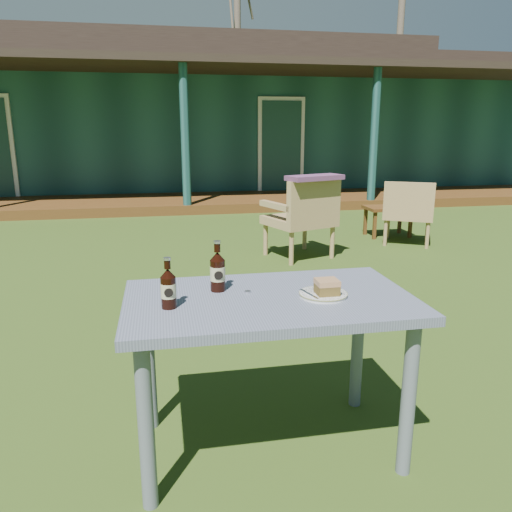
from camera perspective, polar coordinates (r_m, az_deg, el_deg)
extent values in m
plane|color=#334916|center=(3.82, -3.68, -7.15)|extent=(80.00, 80.00, 0.00)
cube|color=#194340|center=(13.04, -9.21, 13.80)|extent=(15.00, 6.00, 2.60)
cube|color=black|center=(13.11, -9.47, 20.14)|extent=(15.80, 6.80, 0.30)
cube|color=black|center=(13.15, -9.55, 21.87)|extent=(12.00, 3.50, 0.60)
cube|color=#503013|center=(9.24, -8.10, 6.05)|extent=(15.00, 1.80, 0.16)
cube|color=black|center=(9.20, -8.65, 20.80)|extent=(15.40, 2.00, 0.12)
cylinder|color=#194340|center=(8.34, -8.09, 13.06)|extent=(0.14, 0.14, 2.45)
cylinder|color=#194340|center=(9.11, 13.34, 12.93)|extent=(0.14, 0.14, 2.45)
cube|color=white|center=(10.31, 2.87, 12.17)|extent=(0.95, 0.06, 2.00)
cube|color=#193D38|center=(10.28, 2.91, 12.16)|extent=(0.80, 0.04, 1.85)
cylinder|color=brown|center=(22.55, -2.12, 22.96)|extent=(0.28, 0.28, 9.50)
cylinder|color=brown|center=(23.17, 16.19, 24.09)|extent=(0.28, 0.28, 11.00)
cube|color=slate|center=(2.10, 1.54, -5.18)|extent=(1.20, 0.70, 0.04)
cylinder|color=slate|center=(1.98, -12.45, -18.56)|extent=(0.06, 0.06, 0.68)
cylinder|color=slate|center=(2.19, 17.02, -15.37)|extent=(0.06, 0.06, 0.68)
cylinder|color=slate|center=(2.45, -12.17, -11.71)|extent=(0.06, 0.06, 0.68)
cylinder|color=slate|center=(2.62, 11.53, -9.83)|extent=(0.06, 0.06, 0.68)
cylinder|color=silver|center=(2.12, 7.68, -4.38)|extent=(0.20, 0.20, 0.01)
cylinder|color=olive|center=(2.12, 7.69, -4.25)|extent=(0.20, 0.20, 0.00)
cube|color=brown|center=(2.10, 8.10, -3.78)|extent=(0.09, 0.08, 0.04)
cube|color=#AB794C|center=(2.09, 8.13, -2.97)|extent=(0.09, 0.09, 0.02)
cube|color=silver|center=(2.09, 6.08, -4.35)|extent=(0.05, 0.14, 0.00)
cylinder|color=black|center=(2.15, -4.39, -2.25)|extent=(0.06, 0.06, 0.14)
cone|color=black|center=(2.13, -4.44, -0.02)|extent=(0.06, 0.06, 0.04)
cylinder|color=black|center=(2.12, -4.46, 0.96)|extent=(0.03, 0.03, 0.04)
cylinder|color=silver|center=(2.12, -4.47, 1.60)|extent=(0.03, 0.03, 0.01)
cylinder|color=#B5B580|center=(2.15, -4.40, -1.98)|extent=(0.07, 0.07, 0.06)
cylinder|color=black|center=(2.12, -4.30, -2.23)|extent=(0.04, 0.00, 0.04)
cylinder|color=black|center=(1.98, -9.96, -4.14)|extent=(0.06, 0.06, 0.12)
cone|color=black|center=(1.95, -10.06, -1.92)|extent=(0.06, 0.06, 0.03)
cylinder|color=black|center=(1.94, -10.11, -0.94)|extent=(0.02, 0.02, 0.03)
cylinder|color=silver|center=(1.94, -10.13, -0.31)|extent=(0.03, 0.03, 0.01)
cylinder|color=#B5B580|center=(1.97, -9.97, -3.88)|extent=(0.06, 0.06, 0.06)
cylinder|color=black|center=(1.94, -9.96, -4.15)|extent=(0.03, 0.00, 0.03)
cylinder|color=silver|center=(2.14, -0.96, -4.12)|extent=(0.03, 0.03, 0.01)
cube|color=#9B7D4D|center=(5.55, 4.92, 4.02)|extent=(0.82, 0.80, 0.09)
cube|color=#9B7D4D|center=(5.30, 6.67, 6.33)|extent=(0.64, 0.30, 0.43)
cube|color=#9B7D4D|center=(5.71, 7.21, 6.17)|extent=(0.26, 0.56, 0.06)
cube|color=#9B7D4D|center=(5.37, 2.32, 5.75)|extent=(0.26, 0.56, 0.06)
cylinder|color=#9B7D4D|center=(5.96, 5.58, 2.50)|extent=(0.05, 0.05, 0.36)
cylinder|color=#9B7D4D|center=(5.65, 1.10, 1.92)|extent=(0.05, 0.05, 0.36)
cylinder|color=#9B7D4D|center=(5.57, 8.70, 1.56)|extent=(0.05, 0.05, 0.36)
cylinder|color=#9B7D4D|center=(5.24, 4.07, 0.88)|extent=(0.05, 0.05, 0.36)
cube|color=#9B7D4D|center=(6.48, 16.99, 4.55)|extent=(0.77, 0.76, 0.08)
cube|color=#9B7D4D|center=(6.22, 17.07, 6.30)|extent=(0.54, 0.35, 0.38)
cube|color=#9B7D4D|center=(6.48, 19.39, 5.86)|extent=(0.30, 0.47, 0.05)
cube|color=#9B7D4D|center=(6.49, 14.82, 6.21)|extent=(0.30, 0.47, 0.05)
cylinder|color=#9B7D4D|center=(6.74, 19.00, 3.01)|extent=(0.05, 0.05, 0.32)
cylinder|color=#9B7D4D|center=(6.75, 14.85, 3.33)|extent=(0.05, 0.05, 0.32)
cylinder|color=#9B7D4D|center=(6.30, 19.01, 2.24)|extent=(0.05, 0.05, 0.32)
cylinder|color=#9B7D4D|center=(6.31, 14.57, 2.59)|extent=(0.05, 0.05, 0.32)
cube|color=#613559|center=(5.27, 6.74, 8.90)|extent=(0.66, 0.44, 0.05)
cube|color=#503013|center=(6.84, 14.91, 5.33)|extent=(0.60, 0.40, 0.04)
cube|color=#503013|center=(6.64, 13.40, 3.40)|extent=(0.04, 0.04, 0.36)
cube|color=#503013|center=(6.85, 17.23, 3.49)|extent=(0.04, 0.04, 0.36)
cube|color=#503013|center=(6.91, 12.39, 3.88)|extent=(0.04, 0.04, 0.36)
cube|color=#503013|center=(7.12, 16.11, 3.95)|extent=(0.04, 0.04, 0.36)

